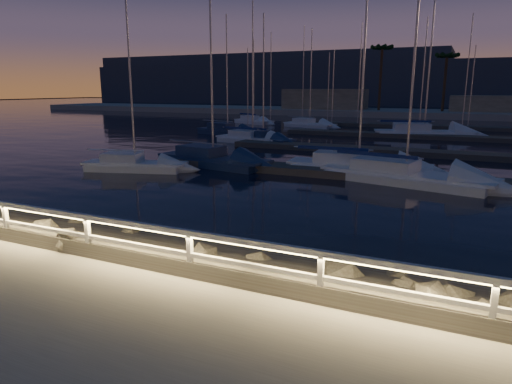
% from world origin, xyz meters
% --- Properties ---
extents(ground, '(400.00, 400.00, 0.00)m').
position_xyz_m(ground, '(0.00, 0.00, 0.00)').
color(ground, '#AFAA9E').
rests_on(ground, ground).
extents(harbor_water, '(400.00, 440.00, 0.60)m').
position_xyz_m(harbor_water, '(0.00, 31.22, -0.97)').
color(harbor_water, black).
rests_on(harbor_water, ground).
extents(guard_rail, '(44.11, 0.12, 1.06)m').
position_xyz_m(guard_rail, '(-0.07, -0.00, 0.77)').
color(guard_rail, white).
rests_on(guard_rail, ground).
extents(floating_docks, '(22.00, 36.00, 0.40)m').
position_xyz_m(floating_docks, '(0.00, 32.50, -0.40)').
color(floating_docks, '#5B534C').
rests_on(floating_docks, ground).
extents(far_shore, '(160.00, 14.00, 5.20)m').
position_xyz_m(far_shore, '(-0.12, 74.05, 0.29)').
color(far_shore, '#AFAA9E').
rests_on(far_shore, ground).
extents(palm_left, '(3.00, 3.00, 11.20)m').
position_xyz_m(palm_left, '(-8.00, 72.00, 10.14)').
color(palm_left, '#4F3724').
rests_on(palm_left, ground).
extents(palm_center, '(3.00, 3.00, 9.70)m').
position_xyz_m(palm_center, '(2.00, 73.00, 8.78)').
color(palm_center, '#4F3724').
rests_on(palm_center, ground).
extents(distant_hills, '(230.00, 37.50, 18.00)m').
position_xyz_m(distant_hills, '(-22.13, 133.69, 4.74)').
color(distant_hills, '#313A4D').
rests_on(distant_hills, ground).
extents(sailboat_a, '(6.19, 3.35, 10.22)m').
position_xyz_m(sailboat_a, '(-11.22, 12.66, -0.21)').
color(sailboat_a, white).
rests_on(sailboat_a, ground).
extents(sailboat_c, '(8.09, 2.89, 13.49)m').
position_xyz_m(sailboat_c, '(0.61, 17.58, -0.18)').
color(sailboat_c, white).
rests_on(sailboat_c, ground).
extents(sailboat_d, '(8.87, 4.28, 14.46)m').
position_xyz_m(sailboat_d, '(3.41, 15.77, -0.18)').
color(sailboat_d, white).
rests_on(sailboat_d, ground).
extents(sailboat_e, '(6.47, 3.99, 10.77)m').
position_xyz_m(sailboat_e, '(-9.94, 28.09, -0.19)').
color(sailboat_e, navy).
rests_on(sailboat_e, ground).
extents(sailboat_f, '(7.87, 3.52, 12.97)m').
position_xyz_m(sailboat_f, '(-8.04, 16.16, -0.17)').
color(sailboat_f, navy).
rests_on(sailboat_f, ground).
extents(sailboat_i, '(7.18, 3.20, 11.89)m').
position_xyz_m(sailboat_i, '(-16.51, 33.66, -0.17)').
color(sailboat_i, navy).
rests_on(sailboat_i, ground).
extents(sailboat_j, '(7.14, 3.20, 11.76)m').
position_xyz_m(sailboat_j, '(-10.90, 27.90, -0.19)').
color(sailboat_j, white).
rests_on(sailboat_j, ground).
extents(sailboat_k, '(9.73, 5.05, 15.91)m').
position_xyz_m(sailboat_k, '(2.07, 39.55, -0.13)').
color(sailboat_k, white).
rests_on(sailboat_k, ground).
extents(sailboat_m, '(6.54, 4.23, 10.95)m').
position_xyz_m(sailboat_m, '(-20.16, 47.79, -0.19)').
color(sailboat_m, white).
rests_on(sailboat_m, ground).
extents(sailboat_n, '(7.05, 3.80, 11.59)m').
position_xyz_m(sailboat_n, '(-11.63, 45.65, -0.20)').
color(sailboat_n, white).
rests_on(sailboat_n, ground).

